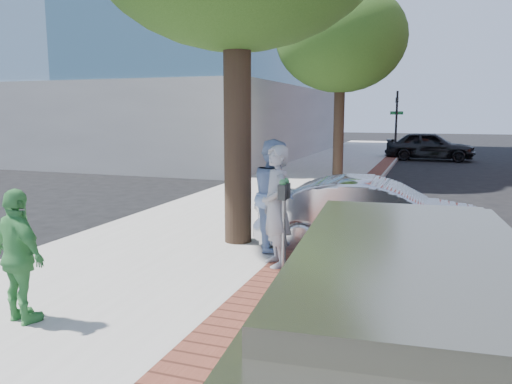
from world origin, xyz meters
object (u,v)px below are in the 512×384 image
at_px(sedan_silver, 376,217).
at_px(bg_car, 430,146).
at_px(person_gray, 276,206).
at_px(person_officer, 275,195).
at_px(parking_meter, 284,205).
at_px(van, 406,324).
at_px(person_green, 19,257).

xyz_separation_m(sedan_silver, bg_car, (0.75, 20.02, 0.09)).
xyz_separation_m(person_gray, person_officer, (-0.33, 0.98, 0.02)).
bearing_deg(sedan_silver, person_officer, 109.53).
bearing_deg(bg_car, parking_meter, 178.07).
xyz_separation_m(parking_meter, bg_car, (1.98, 21.92, -0.40)).
relative_size(person_officer, sedan_silver, 0.47).
bearing_deg(van, person_officer, 114.39).
relative_size(sedan_silver, van, 0.91).
bearing_deg(person_officer, van, -174.39).
xyz_separation_m(bg_car, van, (0.04, -25.28, 0.14)).
relative_size(person_gray, person_green, 1.22).
xyz_separation_m(parking_meter, person_green, (-2.38, -2.95, -0.25)).
bearing_deg(person_green, bg_car, -83.71).
distance_m(parking_meter, sedan_silver, 2.31).
height_order(parking_meter, bg_car, parking_meter).
distance_m(parking_meter, bg_car, 22.01).
xyz_separation_m(parking_meter, person_officer, (-0.52, 1.17, -0.05)).
distance_m(person_gray, person_officer, 1.04).
xyz_separation_m(person_officer, van, (2.54, -4.53, -0.22)).
xyz_separation_m(person_gray, van, (2.21, -3.54, -0.20)).
distance_m(person_gray, van, 4.18).
distance_m(person_gray, sedan_silver, 2.26).
xyz_separation_m(sedan_silver, van, (0.79, -5.26, 0.22)).
distance_m(person_gray, person_green, 3.83).
bearing_deg(person_gray, sedan_silver, 105.65).
relative_size(sedan_silver, bg_car, 0.92).
relative_size(parking_meter, person_officer, 0.73).
bearing_deg(person_gray, person_officer, 163.84).
height_order(parking_meter, person_gray, person_gray).
bearing_deg(bg_car, sedan_silver, -178.91).
bearing_deg(sedan_silver, person_green, 140.27).
height_order(person_gray, bg_car, person_gray).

